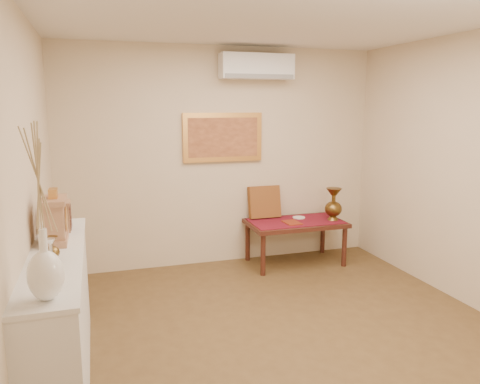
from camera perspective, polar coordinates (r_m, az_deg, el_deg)
name	(u,v)px	position (r m, az deg, el deg)	size (l,w,h in m)	color
floor	(293,343)	(4.21, 6.47, -17.81)	(4.50, 4.50, 0.00)	brown
ceiling	(300,9)	(3.77, 7.38, 21.29)	(4.50, 4.50, 0.00)	silver
wall_back	(222,157)	(5.86, -2.16, 4.26)	(4.00, 0.02, 2.70)	beige
wall_left	(24,202)	(3.47, -24.88, -1.13)	(0.02, 4.50, 2.70)	beige
white_vase	(41,209)	(2.59, -23.15, -1.96)	(0.19, 0.19, 0.98)	white
candlestick	(51,255)	(3.11, -22.00, -7.19)	(0.10, 0.10, 0.21)	silver
brass_urn_small	(52,246)	(3.31, -21.99, -6.08)	(0.10, 0.10, 0.22)	brown
table_cloth	(296,221)	(5.94, 6.79, -3.53)	(1.14, 0.59, 0.01)	maroon
brass_urn_tall	(334,201)	(6.01, 11.34, -1.04)	(0.22, 0.22, 0.49)	brown
plate	(299,217)	(6.09, 7.19, -3.10)	(0.16, 0.16, 0.01)	white
menu	(292,223)	(5.82, 6.35, -3.72)	(0.18, 0.25, 0.01)	maroon
cushion	(264,202)	(6.03, 2.98, -1.21)	(0.41, 0.10, 0.41)	#5F1E13
display_ledge	(60,318)	(3.70, -21.05, -14.12)	(0.37, 2.02, 0.98)	silver
mantel_clock	(55,220)	(3.74, -21.58, -3.16)	(0.17, 0.36, 0.41)	#AA7A57
wooden_chest	(61,216)	(4.08, -21.01, -2.76)	(0.16, 0.21, 0.24)	#AA7A57
low_table	(295,226)	(5.96, 6.77, -4.17)	(1.20, 0.70, 0.55)	#441D14
painting	(223,137)	(5.81, -2.11, 6.68)	(1.00, 0.06, 0.60)	#CC8C41
ac_unit	(257,67)	(5.84, 2.04, 15.03)	(0.90, 0.25, 0.30)	white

